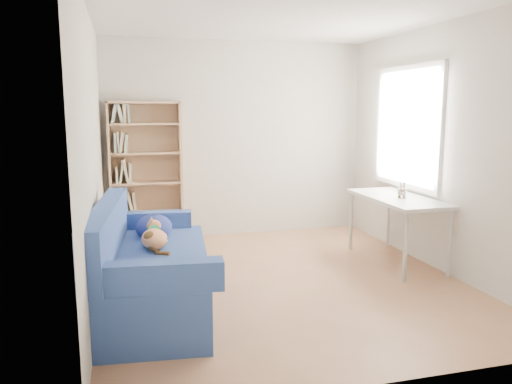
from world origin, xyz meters
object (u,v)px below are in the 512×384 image
(bookshelf, at_px, (146,179))
(pen_cup, at_px, (402,192))
(desk, at_px, (397,203))
(sofa, at_px, (148,269))

(bookshelf, xyz_separation_m, pen_cup, (2.66, -1.66, -0.02))
(bookshelf, height_order, desk, bookshelf)
(sofa, height_order, pen_cup, sofa)
(desk, bearing_deg, pen_cup, -78.16)
(sofa, distance_m, desk, 2.85)
(desk, bearing_deg, bookshelf, 148.91)
(sofa, bearing_deg, bookshelf, 92.95)
(sofa, xyz_separation_m, desk, (2.75, 0.63, 0.33))
(sofa, bearing_deg, pen_cup, 17.17)
(bookshelf, bearing_deg, sofa, -92.77)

